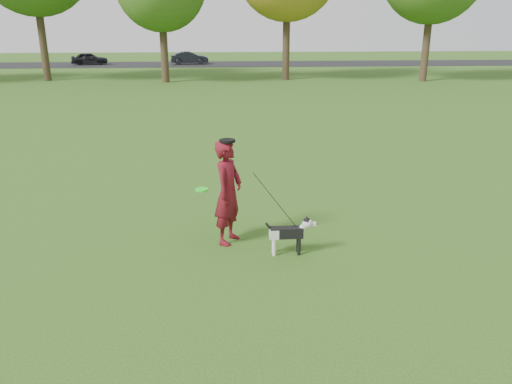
{
  "coord_description": "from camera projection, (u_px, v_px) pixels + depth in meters",
  "views": [
    {
      "loc": [
        -0.44,
        -7.99,
        3.72
      ],
      "look_at": [
        0.13,
        0.09,
        0.95
      ],
      "focal_mm": 35.0,
      "sensor_mm": 36.0,
      "label": 1
    }
  ],
  "objects": [
    {
      "name": "dog",
      "position": [
        290.0,
        231.0,
        8.32
      ],
      "size": [
        0.88,
        0.18,
        0.67
      ],
      "color": "black",
      "rests_on": "ground"
    },
    {
      "name": "car_left",
      "position": [
        90.0,
        59.0,
        45.54
      ],
      "size": [
        3.38,
        1.81,
        1.09
      ],
      "primitive_type": "imported",
      "rotation": [
        0.0,
        0.0,
        1.74
      ],
      "color": "black",
      "rests_on": "road"
    },
    {
      "name": "car_mid",
      "position": [
        190.0,
        58.0,
        46.14
      ],
      "size": [
        3.5,
        1.39,
        1.13
      ],
      "primitive_type": "imported",
      "rotation": [
        0.0,
        0.0,
        1.63
      ],
      "color": "black",
      "rests_on": "road"
    },
    {
      "name": "man",
      "position": [
        228.0,
        192.0,
        8.62
      ],
      "size": [
        0.69,
        0.8,
        1.85
      ],
      "primitive_type": "imported",
      "rotation": [
        0.0,
        0.0,
        1.12
      ],
      "color": "#570C10",
      "rests_on": "ground"
    },
    {
      "name": "man_held_items",
      "position": [
        275.0,
        200.0,
        8.4
      ],
      "size": [
        1.71,
        0.71,
        1.41
      ],
      "color": "#20FF21",
      "rests_on": "ground"
    },
    {
      "name": "road",
      "position": [
        225.0,
        64.0,
        46.54
      ],
      "size": [
        120.0,
        7.0,
        0.02
      ],
      "primitive_type": "cube",
      "color": "black",
      "rests_on": "ground"
    },
    {
      "name": "ground",
      "position": [
        249.0,
        245.0,
        8.77
      ],
      "size": [
        120.0,
        120.0,
        0.0
      ],
      "primitive_type": "plane",
      "color": "#285116",
      "rests_on": "ground"
    }
  ]
}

